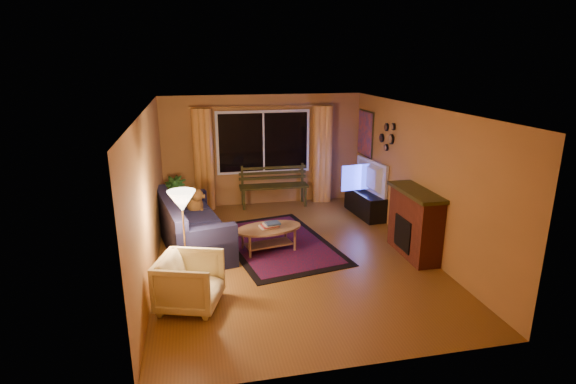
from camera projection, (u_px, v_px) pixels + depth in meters
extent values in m
cube|color=brown|center=(292.00, 256.00, 7.73)|extent=(4.50, 6.00, 0.02)
cube|color=white|center=(292.00, 108.00, 7.02)|extent=(4.50, 6.00, 0.02)
cube|color=#B47A3C|center=(263.00, 150.00, 10.20)|extent=(4.50, 0.02, 2.50)
cube|color=#B47A3C|center=(149.00, 194.00, 6.93)|extent=(0.02, 6.00, 2.50)
cube|color=#B47A3C|center=(418.00, 178.00, 7.82)|extent=(0.02, 6.00, 2.50)
cube|color=black|center=(264.00, 142.00, 10.08)|extent=(2.00, 0.02, 1.30)
cylinder|color=#BF8C3F|center=(263.00, 106.00, 9.81)|extent=(3.20, 0.03, 0.03)
cylinder|color=gold|center=(204.00, 160.00, 9.84)|extent=(0.36, 0.36, 2.24)
cylinder|color=gold|center=(322.00, 155.00, 10.38)|extent=(0.36, 0.36, 2.24)
cube|color=#2E2C0E|center=(274.00, 196.00, 10.28)|extent=(1.57, 0.51, 0.47)
imported|color=#235B1E|center=(175.00, 198.00, 9.39)|extent=(0.67, 0.67, 0.91)
cube|color=#1B1B38|center=(193.00, 223.00, 7.96)|extent=(1.40, 2.40, 0.91)
imported|color=beige|center=(190.00, 280.00, 6.02)|extent=(0.94, 0.97, 0.81)
cylinder|color=#BF8C3F|center=(185.00, 240.00, 6.47)|extent=(0.25, 0.25, 1.48)
cube|color=maroon|center=(278.00, 243.00, 8.21)|extent=(2.24, 3.04, 0.02)
cylinder|color=#A57A51|center=(269.00, 239.00, 7.87)|extent=(1.39, 1.39, 0.43)
cube|color=black|center=(365.00, 204.00, 9.66)|extent=(0.52, 1.27, 0.51)
imported|color=black|center=(367.00, 177.00, 9.49)|extent=(0.32, 1.20, 0.69)
cube|color=maroon|center=(415.00, 225.00, 7.61)|extent=(0.40, 1.20, 1.10)
cube|color=#EC471A|center=(365.00, 134.00, 10.00)|extent=(0.04, 0.76, 0.96)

